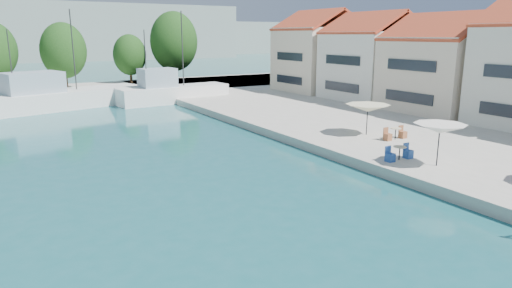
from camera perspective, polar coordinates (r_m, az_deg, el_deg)
quay_right at (r=41.48m, az=23.56°, el=2.66°), size 32.00×92.00×0.60m
quay_far at (r=61.33m, az=-27.34°, el=5.46°), size 90.00×16.00×0.60m
hill_east at (r=181.24m, az=-14.36°, el=12.71°), size 140.00×40.00×12.00m
building_04 at (r=44.33m, az=22.56°, el=9.54°), size 9.00×8.80×9.20m
building_05 at (r=50.29m, az=14.31°, el=10.78°), size 8.40×8.80×9.70m
building_06 at (r=57.04m, az=7.88°, el=11.58°), size 9.00×8.80×10.20m
trawler_03 at (r=50.26m, az=-23.68°, el=5.26°), size 17.81×8.92×10.20m
trawler_04 at (r=51.25m, az=-10.55°, el=6.31°), size 12.52×4.24×10.20m
tree_06 at (r=63.06m, az=-22.93°, el=10.71°), size 5.56×5.56×8.24m
tree_07 at (r=68.03m, az=-15.52°, el=10.69°), size 4.58×4.58×6.78m
tree_08 at (r=67.80m, az=-10.22°, el=12.51°), size 6.73×6.73×9.96m
umbrella_white at (r=25.36m, az=22.00°, el=1.80°), size 2.70×2.70×2.24m
umbrella_cream at (r=31.99m, az=13.79°, el=4.39°), size 3.03×3.03×2.10m
cafe_table_02 at (r=26.22m, az=17.48°, el=-1.30°), size 1.82×0.70×0.76m
cafe_table_03 at (r=31.30m, az=17.02°, el=1.08°), size 1.82×0.70×0.76m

